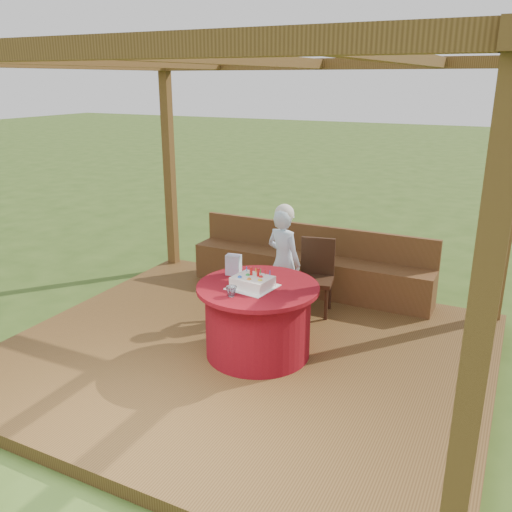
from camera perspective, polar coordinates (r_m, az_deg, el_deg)
The scene contains 10 objects.
ground at distance 5.41m, azimuth -1.20°, elevation -10.86°, with size 60.00×60.00×0.00m, color #314D19.
deck at distance 5.38m, azimuth -1.21°, elevation -10.30°, with size 4.50×4.00×0.12m, color brown.
pergola at distance 4.74m, azimuth -1.40°, elevation 15.51°, with size 4.50×4.00×2.72m.
bench at distance 6.69m, azimuth 5.61°, elevation -1.49°, with size 3.00×0.42×0.80m.
table at distance 5.12m, azimuth 0.20°, elevation -6.69°, with size 1.14×1.14×0.70m.
chair at distance 6.07m, azimuth 6.34°, elevation -1.82°, with size 0.45×0.45×0.83m.
elderly_woman at distance 5.92m, azimuth 2.93°, elevation -0.32°, with size 0.50×0.40×1.24m.
birthday_cake at distance 4.92m, azimuth -0.36°, elevation -2.75°, with size 0.43×0.43×0.18m.
gift_bag at distance 5.23m, azimuth -2.38°, elevation -0.93°, with size 0.14×0.09×0.20m, color #DD8FCC.
drinking_glass at distance 4.74m, azimuth -2.62°, elevation -3.74°, with size 0.10×0.10×0.09m, color white.
Camera 1 is at (2.21, -4.19, 2.63)m, focal length 38.00 mm.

